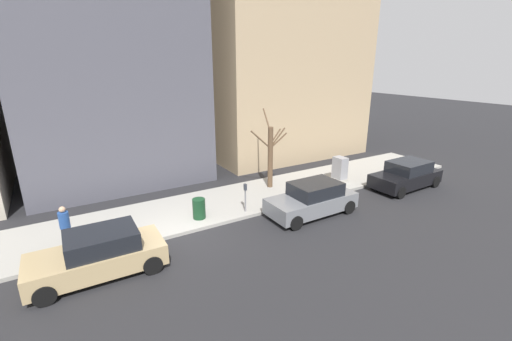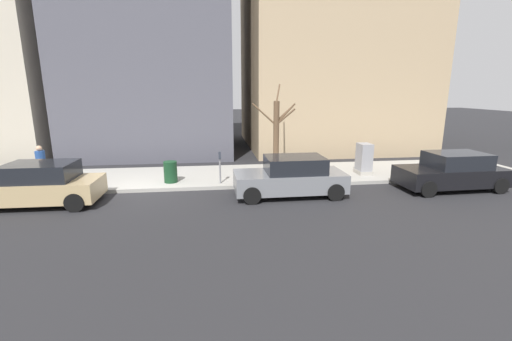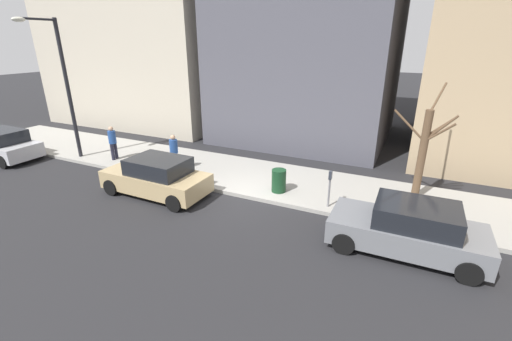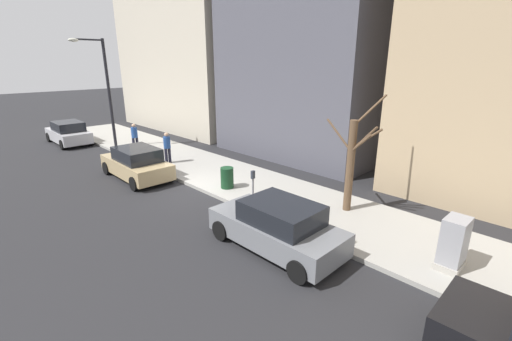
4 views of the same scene
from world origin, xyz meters
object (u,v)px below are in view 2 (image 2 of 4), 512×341
at_px(parked_car_black, 452,172).
at_px(office_block_center, 150,5).
at_px(parked_car_grey, 291,177).
at_px(parking_meter, 220,164).
at_px(utility_box, 364,159).
at_px(pedestrian_near_meter, 41,163).
at_px(trash_bin, 171,172).
at_px(parked_car_tan, 38,185).
at_px(bare_tree, 277,132).
at_px(office_tower_left, 329,2).

relative_size(parked_car_black, office_block_center, 0.23).
xyz_separation_m(parked_car_black, parked_car_grey, (0.01, 6.72, 0.00)).
bearing_deg(parking_meter, utility_box, -82.76).
bearing_deg(parking_meter, pedestrian_near_meter, 85.35).
xyz_separation_m(parked_car_black, trash_bin, (2.01, 11.47, -0.14)).
height_order(parked_car_grey, trash_bin, parked_car_grey).
xyz_separation_m(pedestrian_near_meter, office_block_center, (9.26, -3.31, 8.05)).
bearing_deg(utility_box, parked_car_tan, 100.42).
height_order(parked_car_grey, pedestrian_near_meter, pedestrian_near_meter).
bearing_deg(office_block_center, parked_car_tan, 167.67).
bearing_deg(parked_car_grey, pedestrian_near_meter, 77.40).
distance_m(trash_bin, office_block_center, 12.83).
relative_size(parked_car_grey, office_block_center, 0.23).
distance_m(parking_meter, bare_tree, 3.68).
xyz_separation_m(trash_bin, pedestrian_near_meter, (0.14, 5.13, 0.49)).
height_order(parked_car_grey, parking_meter, parked_car_grey).
height_order(utility_box, pedestrian_near_meter, pedestrian_near_meter).
bearing_deg(parked_car_tan, parked_car_grey, -89.15).
bearing_deg(utility_box, parked_car_black, -131.90).
xyz_separation_m(parked_car_black, parking_meter, (1.56, 9.38, 0.24)).
bearing_deg(parking_meter, trash_bin, 77.83).
height_order(parked_car_tan, trash_bin, parked_car_tan).
relative_size(pedestrian_near_meter, office_block_center, 0.09).
relative_size(parked_car_grey, office_tower_left, 0.21).
height_order(utility_box, office_tower_left, office_tower_left).
bearing_deg(parked_car_grey, utility_box, -59.65).
bearing_deg(parking_meter, parked_car_grey, -120.21).
distance_m(parked_car_black, trash_bin, 11.64).
distance_m(parked_car_black, parked_car_grey, 6.72).
relative_size(bare_tree, office_tower_left, 0.21).
height_order(parking_meter, trash_bin, parking_meter).
height_order(parked_car_black, office_block_center, office_block_center).
height_order(pedestrian_near_meter, office_block_center, office_block_center).
bearing_deg(pedestrian_near_meter, parking_meter, -107.74).
xyz_separation_m(bare_tree, trash_bin, (-1.73, 4.88, -1.40)).
distance_m(bare_tree, office_block_center, 12.44).
relative_size(trash_bin, office_block_center, 0.05).
bearing_deg(parked_car_grey, office_block_center, 29.56).
xyz_separation_m(parked_car_tan, office_tower_left, (12.26, -14.37, 9.12)).
relative_size(pedestrian_near_meter, office_tower_left, 0.08).
xyz_separation_m(parked_car_black, bare_tree, (3.74, 6.59, 1.26)).
distance_m(parked_car_grey, trash_bin, 5.15).
bearing_deg(office_block_center, trash_bin, -169.03).
relative_size(parking_meter, bare_tree, 0.33).
xyz_separation_m(parked_car_tan, trash_bin, (2.01, -4.31, -0.14)).
distance_m(parked_car_grey, parked_car_tan, 9.06).
distance_m(parked_car_black, pedestrian_near_meter, 16.74).
bearing_deg(office_block_center, pedestrian_near_meter, 160.33).
xyz_separation_m(utility_box, office_block_center, (9.00, 10.60, 8.29)).
height_order(pedestrian_near_meter, office_tower_left, office_tower_left).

